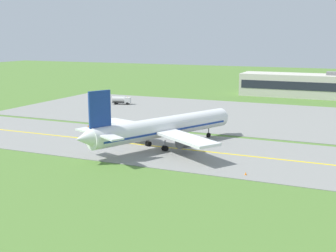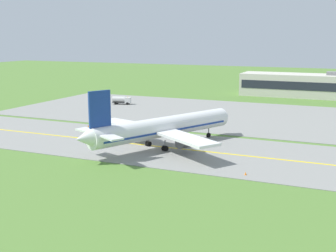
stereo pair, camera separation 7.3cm
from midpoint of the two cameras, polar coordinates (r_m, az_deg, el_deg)
The scene contains 10 objects.
ground_plane at distance 91.53m, azimuth -2.33°, elevation -2.57°, with size 500.00×500.00×0.00m, color #517A33.
taxiway_strip at distance 91.51m, azimuth -2.33°, elevation -2.54°, with size 240.00×28.00×0.10m, color gray.
apron_pad at distance 127.16m, azimuth 10.08°, elevation 1.25°, with size 140.00×52.00×0.10m, color gray.
taxiway_centreline at distance 91.50m, azimuth -2.33°, elevation -2.50°, with size 220.00×0.60×0.01m, color yellow.
airplane_lead at distance 89.32m, azimuth -0.77°, elevation -0.19°, with size 30.86×37.29×12.70m.
service_truck_fuel at distance 147.59m, azimuth -5.96°, elevation 3.33°, with size 6.33×3.65×2.65m.
terminal_building at distance 173.17m, azimuth 17.07°, elevation 4.96°, with size 46.38×13.50×9.52m.
traffic_cone_near_edge at distance 73.44m, azimuth 9.85°, elevation -6.02°, with size 0.44×0.44×0.60m, color orange.
traffic_cone_mid_edge at distance 109.21m, azimuth -6.50°, elevation -0.18°, with size 0.44×0.44×0.60m, color orange.
traffic_cone_far_edge at distance 111.70m, azimuth -10.16°, elevation -0.02°, with size 0.44×0.44×0.60m, color orange.
Camera 1 is at (38.84, -79.88, 22.06)m, focal length 47.78 mm.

